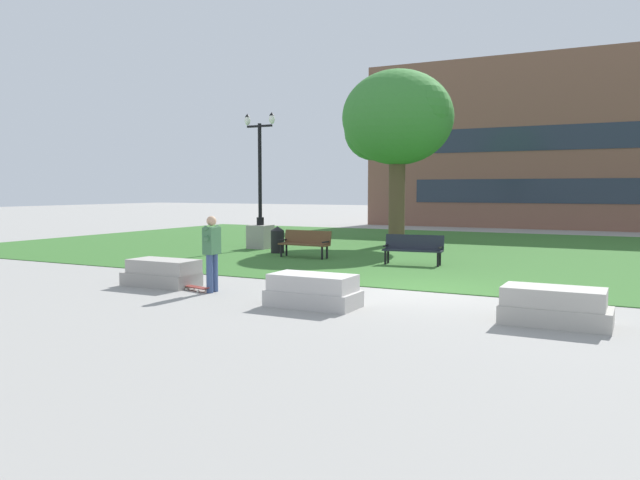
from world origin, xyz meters
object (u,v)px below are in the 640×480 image
at_px(concrete_block_left, 313,291).
at_px(trash_bin, 278,239).
at_px(park_bench_near_right, 305,242).
at_px(concrete_block_right, 555,307).
at_px(skateboard, 196,287).
at_px(lamp_post_center, 260,221).
at_px(concrete_block_center, 162,273).
at_px(park_bench_near_left, 413,248).
at_px(person_skateboarder, 212,249).

bearing_deg(concrete_block_left, trash_bin, 124.99).
height_order(concrete_block_left, park_bench_near_right, park_bench_near_right).
xyz_separation_m(concrete_block_left, concrete_block_right, (4.43, 0.42, 0.00)).
height_order(skateboard, park_bench_near_right, park_bench_near_right).
relative_size(concrete_block_left, skateboard, 1.74).
xyz_separation_m(concrete_block_right, lamp_post_center, (-11.81, 9.17, 0.76)).
relative_size(lamp_post_center, trash_bin, 5.40).
bearing_deg(skateboard, concrete_block_right, -0.25).
xyz_separation_m(concrete_block_center, skateboard, (1.16, -0.20, -0.22)).
height_order(concrete_block_center, park_bench_near_left, park_bench_near_left).
height_order(person_skateboarder, trash_bin, person_skateboarder).
relative_size(concrete_block_center, skateboard, 1.75).
height_order(park_bench_near_right, trash_bin, trash_bin).
bearing_deg(concrete_block_right, park_bench_near_left, 125.17).
xyz_separation_m(concrete_block_right, park_bench_near_left, (-4.84, 6.87, 0.23)).
height_order(park_bench_near_right, lamp_post_center, lamp_post_center).
height_order(park_bench_near_left, park_bench_near_right, same).
bearing_deg(concrete_block_center, park_bench_near_right, 89.02).
xyz_separation_m(concrete_block_right, park_bench_near_right, (-8.72, 7.14, 0.23)).
distance_m(concrete_block_center, skateboard, 1.20).
bearing_deg(skateboard, concrete_block_center, 170.26).
bearing_deg(skateboard, person_skateboarder, 3.02).
distance_m(person_skateboarder, trash_bin, 8.53).
distance_m(concrete_block_left, trash_bin, 10.28).
xyz_separation_m(park_bench_near_right, trash_bin, (-1.61, 0.85, -0.04)).
bearing_deg(lamp_post_center, concrete_block_center, -71.61).
height_order(concrete_block_left, lamp_post_center, lamp_post_center).
height_order(concrete_block_center, person_skateboarder, person_skateboarder).
height_order(concrete_block_left, person_skateboarder, person_skateboarder).
bearing_deg(concrete_block_left, concrete_block_center, 171.52).
relative_size(concrete_block_left, park_bench_near_left, 0.98).
height_order(concrete_block_right, skateboard, concrete_block_right).
distance_m(park_bench_near_left, trash_bin, 5.59).
height_order(concrete_block_right, lamp_post_center, lamp_post_center).
height_order(concrete_block_center, park_bench_near_right, park_bench_near_right).
height_order(concrete_block_left, park_bench_near_left, park_bench_near_left).
distance_m(skateboard, trash_bin, 8.40).
relative_size(park_bench_near_left, lamp_post_center, 0.36).
height_order(concrete_block_center, lamp_post_center, lamp_post_center).
bearing_deg(lamp_post_center, park_bench_near_right, -33.28).
bearing_deg(person_skateboarder, park_bench_near_left, 70.66).
bearing_deg(park_bench_near_right, park_bench_near_left, -4.00).
height_order(skateboard, lamp_post_center, lamp_post_center).
relative_size(concrete_block_center, concrete_block_left, 1.01).
relative_size(person_skateboarder, park_bench_near_left, 0.93).
bearing_deg(skateboard, park_bench_near_right, 98.33).
bearing_deg(park_bench_near_left, concrete_block_right, -54.83).
bearing_deg(park_bench_near_left, person_skateboarder, -109.34).
xyz_separation_m(concrete_block_left, trash_bin, (-5.89, 8.42, 0.20)).
xyz_separation_m(skateboard, lamp_post_center, (-4.13, 9.14, 0.98)).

